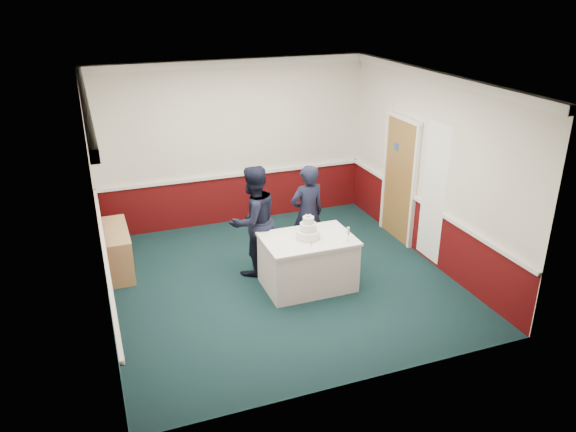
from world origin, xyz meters
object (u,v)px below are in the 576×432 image
object	(u,v)px
sideboard	(117,250)
cake_table	(308,262)
cake_knife	(312,244)
person_man	(253,221)
champagne_flute	(348,232)
person_woman	(307,214)
wedding_cake	(308,231)

from	to	relation	value
sideboard	cake_table	size ratio (longest dim) A/B	0.91
sideboard	cake_knife	xyz separation A→B (m)	(2.57, -1.69, 0.44)
cake_knife	person_man	world-z (taller)	person_man
champagne_flute	person_woman	world-z (taller)	person_woman
sideboard	champagne_flute	distance (m)	3.62
cake_table	wedding_cake	xyz separation A→B (m)	(0.00, 0.00, 0.50)
champagne_flute	person_woman	distance (m)	1.08
sideboard	person_man	world-z (taller)	person_man
person_man	person_woman	xyz separation A→B (m)	(0.91, 0.07, -0.05)
cake_knife	person_man	xyz separation A→B (m)	(-0.58, 0.91, 0.07)
cake_table	person_woman	distance (m)	0.93
sideboard	wedding_cake	distance (m)	3.05
sideboard	cake_knife	bearing A→B (deg)	-33.30
sideboard	cake_table	xyz separation A→B (m)	(2.60, -1.49, 0.05)
wedding_cake	person_man	bearing A→B (deg)	130.74
cake_knife	champagne_flute	xyz separation A→B (m)	(0.53, -0.08, 0.14)
cake_table	wedding_cake	world-z (taller)	wedding_cake
cake_table	cake_knife	xyz separation A→B (m)	(-0.03, -0.20, 0.39)
cake_table	person_man	bearing A→B (deg)	130.74
wedding_cake	person_man	size ratio (longest dim) A/B	0.21
cake_knife	wedding_cake	bearing A→B (deg)	102.19
wedding_cake	person_man	world-z (taller)	person_man
wedding_cake	person_woman	xyz separation A→B (m)	(0.30, 0.78, -0.09)
wedding_cake	cake_knife	distance (m)	0.23
cake_table	wedding_cake	distance (m)	0.50
sideboard	cake_knife	size ratio (longest dim) A/B	5.45
cake_table	wedding_cake	size ratio (longest dim) A/B	3.63
wedding_cake	champagne_flute	size ratio (longest dim) A/B	1.78
wedding_cake	champagne_flute	distance (m)	0.57
cake_table	person_woman	bearing A→B (deg)	68.75
person_man	person_woman	size ratio (longest dim) A/B	1.07
wedding_cake	person_man	xyz separation A→B (m)	(-0.61, 0.71, -0.03)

